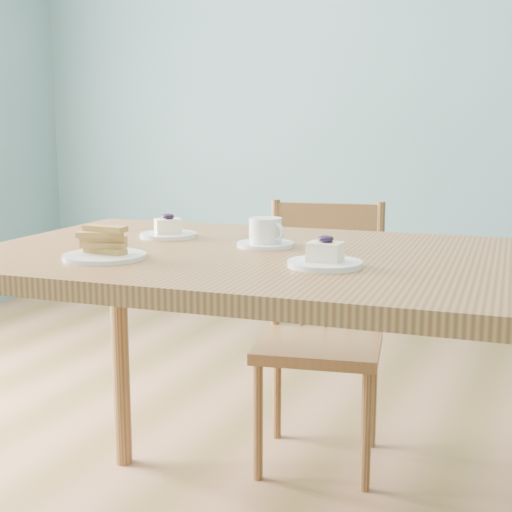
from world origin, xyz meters
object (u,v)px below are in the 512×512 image
cheesecake_plate_near (325,259)px  biscotti_plate (104,248)px  dining_chair (321,332)px  dining_table (292,287)px  cheesecake_plate_far (168,231)px  coffee_cup (266,234)px

cheesecake_plate_near → biscotti_plate: biscotti_plate is taller
biscotti_plate → dining_chair: bearing=75.4°
dining_table → dining_chair: dining_chair is taller
dining_table → cheesecake_plate_far: bearing=161.3°
dining_chair → coffee_cup: coffee_cup is taller
dining_chair → cheesecake_plate_far: bearing=-128.0°
cheesecake_plate_far → dining_table: bearing=-14.3°
dining_table → cheesecake_plate_near: cheesecake_plate_near is taller
dining_table → cheesecake_plate_far: size_ratio=10.36×
cheesecake_plate_far → biscotti_plate: size_ratio=0.81×
cheesecake_plate_far → dining_chair: bearing=63.7°
dining_chair → cheesecake_plate_far: (-0.27, -0.54, 0.40)m
cheesecake_plate_far → coffee_cup: bearing=-6.2°
coffee_cup → dining_table: bearing=-12.0°
cheesecake_plate_far → coffee_cup: size_ratio=1.07×
dining_table → cheesecake_plate_near: (0.12, -0.12, 0.10)m
cheesecake_plate_far → biscotti_plate: 0.35m
dining_table → cheesecake_plate_near: bearing=-49.2°
cheesecake_plate_far → biscotti_plate: biscotti_plate is taller
cheesecake_plate_near → dining_chair: bearing=109.3°
dining_table → coffee_cup: bearing=140.5°
cheesecake_plate_near → coffee_cup: bearing=139.2°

